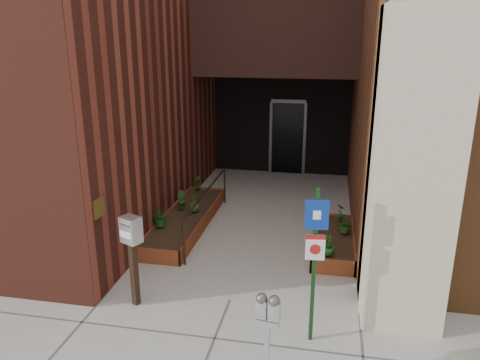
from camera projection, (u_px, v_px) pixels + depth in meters
The scene contains 14 objects.
ground at pixel (230, 300), 7.41m from camera, with size 80.00×80.00×0.00m, color #9E9991.
planter_left at pixel (186, 221), 10.18m from camera, with size 0.90×3.60×0.30m.
planter_right at pixel (333, 242), 9.14m from camera, with size 0.80×2.20×0.30m.
handrail at pixel (207, 196), 9.85m from camera, with size 0.04×3.34×0.90m.
parking_meter at pixel (268, 317), 5.27m from camera, with size 0.29×0.15×1.27m.
sign_post at pixel (315, 250), 6.04m from camera, with size 0.30×0.09×2.21m.
payment_dropbox at pixel (132, 242), 6.99m from camera, with size 0.35×0.31×1.46m.
shrub_left_a at pixel (161, 217), 9.44m from camera, with size 0.34×0.34×0.38m, color #18551C.
shrub_left_b at pixel (181, 200), 10.38m from camera, with size 0.22×0.22×0.40m, color #235217.
shrub_left_c at pixel (194, 202), 10.22m from camera, with size 0.22×0.22×0.40m, color #2C601B.
shrub_left_d at pixel (198, 183), 11.60m from camera, with size 0.20×0.20×0.37m, color #195718.
shrub_right_a at pixel (329, 245), 8.20m from camera, with size 0.21×0.21×0.37m, color #1F5919.
shrub_right_b at pixel (341, 212), 9.72m from camera, with size 0.19×0.19×0.36m, color #275518.
shrub_right_c at pixel (345, 224), 9.10m from camera, with size 0.33×0.33×0.37m, color #275A19.
Camera 1 is at (1.40, -6.34, 4.05)m, focal length 35.00 mm.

